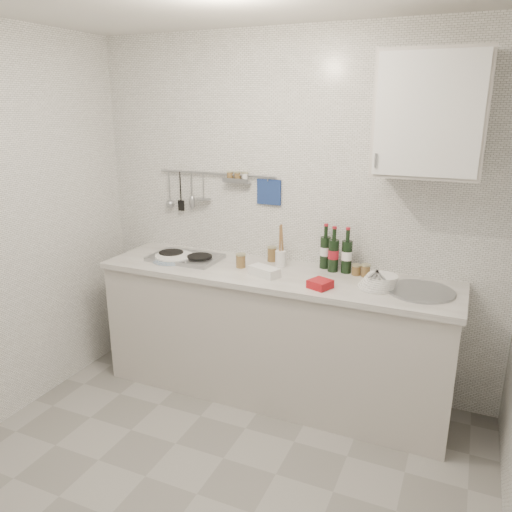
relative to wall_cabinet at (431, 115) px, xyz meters
The scene contains 15 objects.
floor 2.47m from the wall_cabinet, 126.42° to the right, with size 3.00×3.00×0.00m, color slate.
back_wall 1.15m from the wall_cabinet, 168.67° to the left, with size 3.00×0.02×2.50m, color silver.
counter 1.76m from the wall_cabinet, behind, with size 2.44×0.64×0.96m.
wall_rail 1.59m from the wall_cabinet, behind, with size 0.98×0.09×0.34m.
wall_cabinet is the anchor object (origin of this frame).
plate_stack_hob 1.96m from the wall_cabinet, behind, with size 0.29×0.29×0.04m.
plate_stack_sink 1.02m from the wall_cabinet, 143.59° to the right, with size 0.24×0.23×0.09m.
wine_bottles 1.03m from the wall_cabinet, behind, with size 0.23×0.12×0.31m.
butter_dish 1.38m from the wall_cabinet, 166.53° to the right, with size 0.21×0.10×0.06m, color white.
strawberry_punnet 1.17m from the wall_cabinet, 150.84° to the right, with size 0.12×0.12×0.05m, color red.
utensil_crock 1.32m from the wall_cabinet, behind, with size 0.07×0.07×0.30m.
jar_a 1.40m from the wall_cabinet, behind, with size 0.07×0.07×0.11m.
jar_b 1.04m from the wall_cabinet, behind, with size 0.06×0.06×0.08m.
jar_c 1.06m from the wall_cabinet, behind, with size 0.06×0.06×0.07m.
jar_d 1.52m from the wall_cabinet, behind, with size 0.07×0.07×0.10m.
Camera 1 is at (1.17, -1.88, 2.00)m, focal length 35.00 mm.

